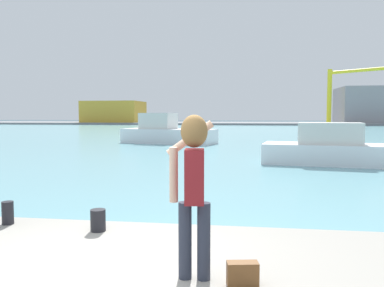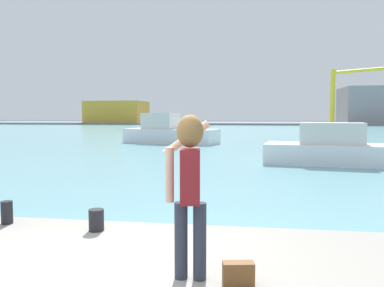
{
  "view_description": "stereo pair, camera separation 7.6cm",
  "coord_description": "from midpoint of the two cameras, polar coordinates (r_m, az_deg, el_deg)",
  "views": [
    {
      "loc": [
        1.58,
        -4.0,
        2.27
      ],
      "look_at": [
        0.29,
        5.04,
        1.6
      ],
      "focal_mm": 36.35,
      "sensor_mm": 36.0,
      "label": 1
    },
    {
      "loc": [
        1.65,
        -3.99,
        2.27
      ],
      "look_at": [
        0.29,
        5.04,
        1.6
      ],
      "focal_mm": 36.35,
      "sensor_mm": 36.0,
      "label": 2
    }
  ],
  "objects": [
    {
      "name": "warehouse_right",
      "position": [
        99.82,
        24.6,
        5.14
      ],
      "size": [
        12.33,
        12.57,
        8.22
      ],
      "primitive_type": "cube",
      "color": "gray",
      "rests_on": "far_shore_dock"
    },
    {
      "name": "ground_plane",
      "position": [
        54.07,
        6.89,
        1.76
      ],
      "size": [
        220.0,
        220.0,
        0.0
      ],
      "primitive_type": "plane",
      "color": "#334751"
    },
    {
      "name": "boat_moored_2",
      "position": [
        18.92,
        22.22,
        -0.91
      ],
      "size": [
        8.17,
        3.59,
        1.91
      ],
      "rotation": [
        0.0,
        0.0,
        -0.16
      ],
      "color": "white",
      "rests_on": "harbor_water"
    },
    {
      "name": "warehouse_left",
      "position": [
        100.24,
        -10.89,
        4.59
      ],
      "size": [
        13.84,
        11.24,
        5.23
      ],
      "primitive_type": "cube",
      "color": "gold",
      "rests_on": "far_shore_dock"
    },
    {
      "name": "handbag",
      "position": [
        4.21,
        7.35,
        -18.43
      ],
      "size": [
        0.34,
        0.19,
        0.24
      ],
      "primitive_type": "cube",
      "rotation": [
        0.0,
        0.0,
        0.18
      ],
      "color": "brown",
      "rests_on": "quay_promenade"
    },
    {
      "name": "harbor_bollard_2",
      "position": [
        6.95,
        -25.23,
        -9.14
      ],
      "size": [
        0.18,
        0.18,
        0.36
      ],
      "primitive_type": "cylinder",
      "color": "black",
      "rests_on": "quay_promenade"
    },
    {
      "name": "boat_moored",
      "position": [
        31.05,
        -3.38,
        1.6
      ],
      "size": [
        7.9,
        4.47,
        2.42
      ],
      "rotation": [
        0.0,
        0.0,
        -0.28
      ],
      "color": "white",
      "rests_on": "harbor_water"
    },
    {
      "name": "port_crane",
      "position": [
        92.15,
        21.15,
        7.62
      ],
      "size": [
        10.45,
        8.45,
        12.01
      ],
      "color": "yellow",
      "rests_on": "far_shore_dock"
    },
    {
      "name": "harbor_water",
      "position": [
        56.07,
        6.96,
        1.85
      ],
      "size": [
        140.0,
        100.0,
        0.02
      ],
      "primitive_type": "cube",
      "color": "#6BA8B2",
      "rests_on": "ground_plane"
    },
    {
      "name": "far_shore_dock",
      "position": [
        96.03,
        7.66,
        2.94
      ],
      "size": [
        140.0,
        20.0,
        0.47
      ],
      "primitive_type": "cube",
      "color": "gray",
      "rests_on": "ground_plane"
    },
    {
      "name": "harbor_bollard",
      "position": [
        6.1,
        -13.51,
        -10.86
      ],
      "size": [
        0.23,
        0.23,
        0.33
      ],
      "primitive_type": "cylinder",
      "color": "black",
      "rests_on": "quay_promenade"
    },
    {
      "name": "person_photographer",
      "position": [
        4.07,
        0.13,
        -5.28
      ],
      "size": [
        0.53,
        0.55,
        1.74
      ],
      "rotation": [
        0.0,
        0.0,
        1.69
      ],
      "color": "#2D3342",
      "rests_on": "quay_promenade"
    }
  ]
}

